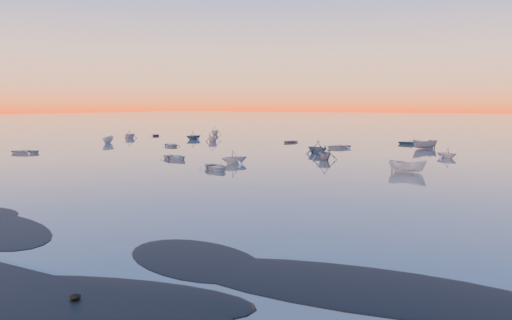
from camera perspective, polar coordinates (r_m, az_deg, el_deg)
The scene contains 5 objects.
ground at distance 119.08m, azimuth 17.35°, elevation 2.69°, with size 600.00×600.00×0.00m, color #605850.
moored_fleet at distance 73.85m, azimuth 9.77°, elevation 0.79°, with size 124.00×58.00×1.20m, color silver, non-canonical shape.
boat_near_left at distance 54.34m, azimuth -4.63°, elevation -1.13°, with size 4.22×1.76×1.06m, color silver.
boat_near_center at distance 54.58m, azimuth 16.90°, elevation -1.35°, with size 3.90×1.65×1.35m, color silver.
boat_near_right at distance 64.54m, azimuth 7.87°, elevation 0.03°, with size 4.03×1.81×1.41m, color slate.
Camera 1 is at (24.41, -16.34, 7.10)m, focal length 35.00 mm.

